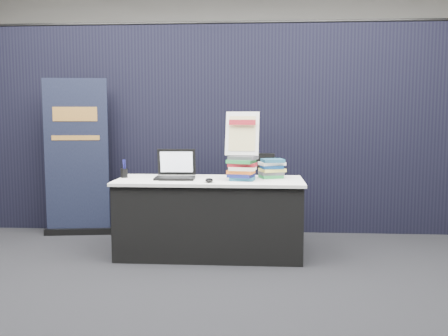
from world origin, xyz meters
TOP-DOWN VIEW (x-y plane):
  - floor at (0.00, 0.00)m, footprint 8.00×8.00m
  - wall_back at (0.00, 4.00)m, footprint 8.00×0.02m
  - drape_partition at (0.00, 1.60)m, footprint 6.00×0.08m
  - display_table at (0.00, 0.55)m, footprint 1.80×0.75m
  - laptop at (-0.34, 0.57)m, footprint 0.39×0.32m
  - mouse at (0.02, 0.32)m, footprint 0.10×0.13m
  - brochure_left at (-0.77, 0.32)m, footprint 0.26×0.18m
  - brochure_mid at (-0.41, 0.49)m, footprint 0.30×0.24m
  - brochure_right at (-0.39, 0.54)m, footprint 0.34×0.29m
  - pen_cup at (-0.86, 0.61)m, footprint 0.08×0.08m
  - book_stack_tall at (0.31, 0.48)m, footprint 0.28×0.24m
  - book_stack_short at (0.60, 0.68)m, footprint 0.26×0.22m
  - info_sign at (0.31, 0.51)m, footprint 0.32×0.16m
  - pullup_banner at (-1.59, 1.30)m, footprint 0.76×0.21m
  - stacking_chair at (0.44, 0.99)m, footprint 0.48×0.48m

SIDE VIEW (x-z plane):
  - floor at x=0.00m, z-range 0.00..0.00m
  - display_table at x=0.00m, z-range 0.00..0.75m
  - stacking_chair at x=0.44m, z-range 0.05..1.01m
  - brochure_left at x=-0.77m, z-range 0.75..0.75m
  - brochure_mid at x=-0.41m, z-range 0.75..0.75m
  - brochure_right at x=-0.39m, z-range 0.75..0.75m
  - mouse at x=0.02m, z-range 0.75..0.79m
  - pullup_banner at x=-1.59m, z-range -0.10..1.68m
  - pen_cup at x=-0.86m, z-range 0.75..0.84m
  - laptop at x=-0.34m, z-range 0.67..0.96m
  - book_stack_short at x=0.60m, z-range 0.75..0.94m
  - book_stack_tall at x=0.31m, z-range 0.75..0.98m
  - info_sign at x=0.31m, z-range 0.97..1.41m
  - drape_partition at x=0.00m, z-range 0.00..2.40m
  - wall_back at x=0.00m, z-range 0.00..3.50m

